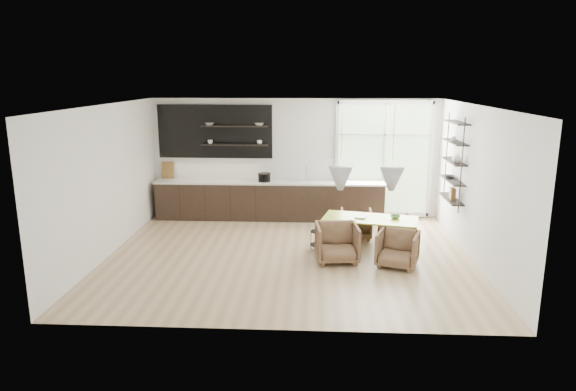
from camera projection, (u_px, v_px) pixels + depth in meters
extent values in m
cube|color=tan|center=(289.00, 256.00, 10.00)|extent=(7.00, 6.00, 0.01)
cube|color=white|center=(295.00, 158.00, 12.59)|extent=(7.00, 0.02, 2.90)
cube|color=white|center=(107.00, 181.00, 9.85)|extent=(0.02, 6.00, 2.90)
cube|color=white|center=(477.00, 185.00, 9.49)|extent=(0.02, 6.00, 2.90)
cube|color=white|center=(289.00, 105.00, 9.34)|extent=(7.00, 6.00, 0.01)
cube|color=#B2D1A5|center=(383.00, 159.00, 12.45)|extent=(2.20, 0.02, 2.70)
cube|color=silver|center=(383.00, 159.00, 12.42)|extent=(2.30, 0.08, 2.80)
cone|color=#ABB5BB|center=(341.00, 178.00, 9.09)|extent=(0.44, 0.44, 0.42)
cone|color=#ABB5BB|center=(392.00, 179.00, 9.04)|extent=(0.44, 0.44, 0.42)
cylinder|color=black|center=(342.00, 133.00, 8.91)|extent=(0.01, 0.01, 0.89)
cylinder|color=black|center=(394.00, 133.00, 8.86)|extent=(0.01, 0.01, 0.89)
cube|color=black|center=(270.00, 201.00, 12.52)|extent=(5.50, 0.65, 0.90)
cube|color=beige|center=(270.00, 182.00, 12.41)|extent=(5.54, 0.69, 0.04)
cube|color=white|center=(271.00, 168.00, 12.66)|extent=(5.50, 0.02, 0.55)
cube|color=black|center=(215.00, 132.00, 12.50)|extent=(2.80, 0.06, 1.30)
cube|color=black|center=(234.00, 126.00, 12.31)|extent=(1.60, 0.28, 0.03)
cube|color=black|center=(235.00, 145.00, 12.41)|extent=(1.60, 0.28, 0.03)
cube|color=brown|center=(168.00, 170.00, 12.72)|extent=(0.30, 0.10, 0.42)
cylinder|color=silver|center=(307.00, 173.00, 12.42)|extent=(0.02, 0.02, 0.40)
imported|color=white|center=(210.00, 124.00, 12.33)|extent=(0.22, 0.22, 0.05)
imported|color=white|center=(259.00, 124.00, 12.26)|extent=(0.22, 0.22, 0.05)
imported|color=white|center=(210.00, 142.00, 12.42)|extent=(0.12, 0.12, 0.10)
imported|color=white|center=(259.00, 142.00, 12.36)|extent=(0.12, 0.12, 0.10)
cylinder|color=black|center=(264.00, 178.00, 12.34)|extent=(0.30, 0.30, 0.18)
cube|color=black|center=(462.00, 166.00, 10.02)|extent=(0.02, 0.02, 1.90)
cube|color=black|center=(446.00, 157.00, 11.19)|extent=(0.02, 0.02, 1.90)
cube|color=black|center=(451.00, 199.00, 10.79)|extent=(0.26, 1.20, 0.02)
cube|color=black|center=(452.00, 180.00, 10.70)|extent=(0.26, 1.20, 0.02)
cube|color=black|center=(454.00, 161.00, 10.61)|extent=(0.26, 1.20, 0.02)
cube|color=black|center=(455.00, 142.00, 10.52)|extent=(0.26, 1.20, 0.03)
cube|color=black|center=(456.00, 122.00, 10.42)|extent=(0.26, 1.20, 0.03)
imported|color=white|center=(457.00, 158.00, 10.34)|extent=(0.18, 0.18, 0.19)
imported|color=#333338|center=(450.00, 177.00, 10.88)|extent=(0.22, 0.22, 0.05)
imported|color=white|center=(454.00, 139.00, 10.60)|extent=(0.10, 0.10, 0.09)
cube|color=brown|center=(452.00, 194.00, 10.66)|extent=(0.10, 0.18, 0.24)
cube|color=#9BB723|center=(370.00, 219.00, 10.18)|extent=(1.98, 1.21, 0.03)
cube|color=#9BB723|center=(323.00, 237.00, 10.14)|extent=(0.05, 0.05, 0.64)
cube|color=#9BB723|center=(330.00, 226.00, 10.84)|extent=(0.05, 0.05, 0.64)
cube|color=#9BB723|center=(414.00, 244.00, 9.67)|extent=(0.05, 0.05, 0.64)
cube|color=#9BB723|center=(416.00, 233.00, 10.37)|extent=(0.05, 0.05, 0.64)
imported|color=brown|center=(356.00, 224.00, 11.09)|extent=(0.68, 0.70, 0.62)
imported|color=brown|center=(396.00, 229.00, 10.70)|extent=(0.72, 0.74, 0.60)
imported|color=brown|center=(337.00, 243.00, 9.64)|extent=(0.84, 0.86, 0.72)
imported|color=brown|center=(398.00, 249.00, 9.39)|extent=(0.91, 0.92, 0.66)
cylinder|color=black|center=(318.00, 231.00, 10.26)|extent=(0.30, 0.30, 0.02)
cylinder|color=black|center=(318.00, 245.00, 10.32)|extent=(0.32, 0.32, 0.01)
cylinder|color=black|center=(325.00, 241.00, 10.28)|extent=(0.01, 0.01, 0.39)
cylinder|color=black|center=(318.00, 238.00, 10.43)|extent=(0.01, 0.01, 0.39)
cylinder|color=black|center=(311.00, 240.00, 10.32)|extent=(0.01, 0.01, 0.39)
cylinder|color=black|center=(317.00, 243.00, 10.17)|extent=(0.01, 0.01, 0.39)
imported|color=white|center=(355.00, 216.00, 10.26)|extent=(0.27, 0.33, 0.03)
imported|color=#548A50|center=(395.00, 217.00, 10.16)|extent=(0.24, 0.24, 0.06)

